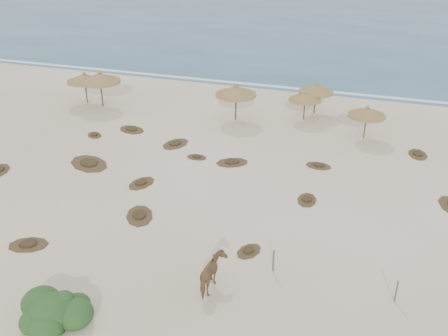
{
  "coord_description": "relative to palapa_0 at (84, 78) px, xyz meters",
  "views": [
    {
      "loc": [
        8.75,
        -19.81,
        14.59
      ],
      "look_at": [
        0.55,
        5.0,
        1.47
      ],
      "focal_mm": 40.0,
      "sensor_mm": 36.0,
      "label": 1
    }
  ],
  "objects": [
    {
      "name": "scrub_14",
      "position": [
        13.25,
        -7.55,
        -2.15
      ],
      "size": [
        1.4,
        0.92,
        0.16
      ],
      "rotation": [
        0.0,
        0.0,
        3.13
      ],
      "color": "brown",
      "rests_on": "ground"
    },
    {
      "name": "scrub_7",
      "position": [
        21.33,
        -6.28,
        -2.15
      ],
      "size": [
        1.76,
        1.22,
        0.16
      ],
      "rotation": [
        0.0,
        0.0,
        3.06
      ],
      "color": "brown",
      "rests_on": "ground"
    },
    {
      "name": "ocean",
      "position": [
        15.87,
        58.76,
        -2.2
      ],
      "size": [
        200.0,
        100.0,
        0.01
      ],
      "primitive_type": "cube",
      "color": "#255671",
      "rests_on": "ground"
    },
    {
      "name": "palapa_5",
      "position": [
        23.78,
        -0.43,
        -0.22
      ],
      "size": [
        2.94,
        2.94,
        2.55
      ],
      "rotation": [
        0.0,
        0.0,
        0.08
      ],
      "color": "brown",
      "rests_on": "ground"
    },
    {
      "name": "palapa_4",
      "position": [
        18.87,
        1.92,
        -0.32
      ],
      "size": [
        3.38,
        3.38,
        2.42
      ],
      "rotation": [
        0.0,
        0.0,
        0.39
      ],
      "color": "brown",
      "rests_on": "ground"
    },
    {
      "name": "palapa_0",
      "position": [
        0.0,
        0.0,
        0.0
      ],
      "size": [
        3.96,
        3.96,
        2.84
      ],
      "rotation": [
        0.0,
        0.0,
        -0.4
      ],
      "color": "brown",
      "rests_on": "ground"
    },
    {
      "name": "scrub_6",
      "position": [
        6.73,
        -4.53,
        -2.15
      ],
      "size": [
        2.58,
        2.12,
        0.16
      ],
      "rotation": [
        0.0,
        0.0,
        2.8
      ],
      "color": "brown",
      "rests_on": "ground"
    },
    {
      "name": "palapa_2",
      "position": [
        13.65,
        0.15,
        0.17
      ],
      "size": [
        3.39,
        3.39,
        3.05
      ],
      "rotation": [
        0.0,
        0.0,
        -0.04
      ],
      "color": "brown",
      "rests_on": "ground"
    },
    {
      "name": "scrub_10",
      "position": [
        27.55,
        -2.38,
        -2.15
      ],
      "size": [
        1.51,
        2.07,
        0.16
      ],
      "rotation": [
        0.0,
        0.0,
        1.72
      ],
      "color": "brown",
      "rests_on": "ground"
    },
    {
      "name": "palapa_3",
      "position": [
        19.45,
        3.62,
        -0.11
      ],
      "size": [
        2.9,
        2.9,
        2.69
      ],
      "rotation": [
        0.0,
        0.0,
        0.01
      ],
      "color": "brown",
      "rests_on": "ground"
    },
    {
      "name": "horse",
      "position": [
        18.76,
        -19.88,
        -1.4
      ],
      "size": [
        0.92,
        1.92,
        1.6
      ],
      "primitive_type": "imported",
      "rotation": [
        0.0,
        0.0,
        3.17
      ],
      "color": "olive",
      "rests_on": "ground"
    },
    {
      "name": "ground",
      "position": [
        15.87,
        -16.24,
        -2.2
      ],
      "size": [
        160.0,
        160.0,
        0.0
      ],
      "primitive_type": "plane",
      "color": "#F5EAC9",
      "rests_on": "ground"
    },
    {
      "name": "palapa_1",
      "position": [
        1.75,
        -0.34,
        0.28
      ],
      "size": [
        3.89,
        3.89,
        3.2
      ],
      "rotation": [
        0.0,
        0.0,
        -0.15
      ],
      "color": "brown",
      "rests_on": "ground"
    },
    {
      "name": "fence_post_near",
      "position": [
        20.98,
        -17.81,
        -1.63
      ],
      "size": [
        0.1,
        0.1,
        1.13
      ],
      "primitive_type": "cylinder",
      "rotation": [
        0.0,
        0.0,
        0.22
      ],
      "color": "brown",
      "rests_on": "ground"
    },
    {
      "name": "scrub_13",
      "position": [
        11.0,
        -5.97,
        -2.15
      ],
      "size": [
        2.09,
        2.6,
        0.16
      ],
      "rotation": [
        0.0,
        0.0,
        1.26
      ],
      "color": "brown",
      "rests_on": "ground"
    },
    {
      "name": "scrub_11",
      "position": [
        8.94,
        -19.69,
        -2.15
      ],
      "size": [
        2.31,
        1.88,
        0.16
      ],
      "rotation": [
        0.0,
        0.0,
        0.34
      ],
      "color": "brown",
      "rests_on": "ground"
    },
    {
      "name": "scrub_3",
      "position": [
        15.78,
        -7.59,
        -2.15
      ],
      "size": [
        2.57,
        2.27,
        0.16
      ],
      "rotation": [
        0.0,
        0.0,
        0.5
      ],
      "color": "brown",
      "rests_on": "ground"
    },
    {
      "name": "scrub_2",
      "position": [
        11.37,
        -12.11,
        -2.15
      ],
      "size": [
        1.71,
        2.17,
        0.16
      ],
      "rotation": [
        0.0,
        0.0,
        1.3
      ],
      "color": "brown",
      "rests_on": "ground"
    },
    {
      "name": "scrub_8",
      "position": [
        4.58,
        -6.36,
        -2.15
      ],
      "size": [
        1.71,
        1.65,
        0.16
      ],
      "rotation": [
        0.0,
        0.0,
        2.44
      ],
      "color": "brown",
      "rests_on": "ground"
    },
    {
      "name": "bush",
      "position": [
        13.33,
        -23.75,
        -1.73
      ],
      "size": [
        3.2,
        2.82,
        1.43
      ],
      "rotation": [
        0.0,
        0.0,
        0.17
      ],
      "color": "#34622A",
      "rests_on": "ground"
    },
    {
      "name": "fence_post_far",
      "position": [
        26.37,
        -18.2,
        -1.68
      ],
      "size": [
        0.1,
        0.1,
        1.05
      ],
      "primitive_type": "cylinder",
      "rotation": [
        0.0,
        0.0,
        -0.37
      ],
      "color": "brown",
      "rests_on": "ground"
    },
    {
      "name": "scrub_12",
      "position": [
        19.52,
        -16.76,
        -2.15
      ],
      "size": [
        1.47,
        1.74,
        0.16
      ],
      "rotation": [
        0.0,
        0.0,
        1.16
      ],
      "color": "brown",
      "rests_on": "ground"
    },
    {
      "name": "foam_line",
      "position": [
        15.87,
        9.76,
        -2.2
      ],
      "size": [
        70.0,
        0.6,
        0.01
      ],
      "primitive_type": "cube",
      "color": "white",
      "rests_on": "ground"
    },
    {
      "name": "scrub_4",
      "position": [
        21.36,
        -10.94,
        -2.15
      ],
      "size": [
        1.18,
        1.73,
        0.16
      ],
      "rotation": [
        0.0,
        0.0,
        1.62
      ],
      "color": "brown",
      "rests_on": "ground"
    },
    {
      "name": "scrub_1",
      "position": [
        6.83,
        -10.73,
        -2.15
      ],
      "size": [
        3.7,
        3.22,
        0.16
      ],
      "rotation": [
        0.0,
        0.0,
        2.67
      ],
      "color": "brown",
      "rests_on": "ground"
    },
    {
      "name": "scrub_9",
      "position": [
        12.97,
        -15.51,
        -2.15
      ],
      "size": [
        2.35,
        2.65,
        0.16
      ],
      "rotation": [
        0.0,
        0.0,
        2.08
      ],
      "color": "brown",
      "rests_on": "ground"
    }
  ]
}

